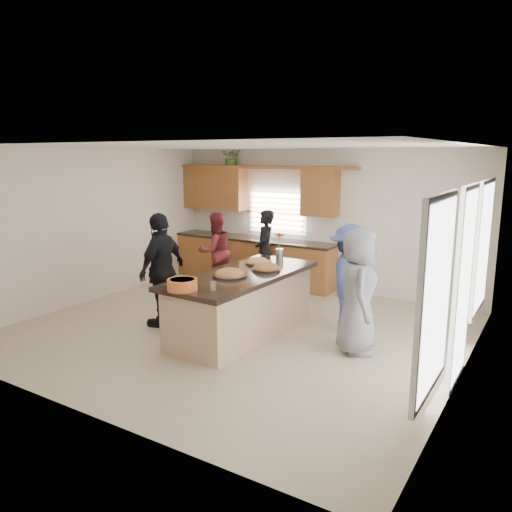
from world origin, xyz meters
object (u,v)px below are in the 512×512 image
Objects in this scene: woman_left_back at (265,251)px; woman_left_front at (162,270)px; woman_right_front at (358,291)px; salad_bowl at (182,284)px; woman_left_mid at (215,251)px; woman_right_back at (349,278)px; island at (242,305)px.

woman_left_front reaches higher than woman_left_back.
woman_left_back is 0.94× the size of woman_right_front.
salad_bowl is 3.59m from woman_left_mid.
woman_right_back is at bearing 110.62° from woman_left_front.
woman_left_front reaches higher than salad_bowl.
salad_bowl is (-0.14, -1.21, 0.58)m from island.
salad_bowl is 2.65m from woman_right_back.
salad_bowl is 0.23× the size of woman_right_front.
woman_left_mid reaches higher than island.
salad_bowl is 1.48m from woman_left_front.
woman_right_front is at bearing -166.45° from woman_right_back.
woman_right_front is (3.03, 0.55, -0.04)m from woman_left_front.
woman_left_mid is (-1.76, 3.12, -0.25)m from salad_bowl.
island is 1.68× the size of woman_left_back.
island is at bearing -7.44° from woman_left_back.
woman_right_back is (1.30, 1.01, 0.38)m from island.
woman_left_back is (-0.84, 3.52, -0.22)m from salad_bowl.
woman_right_back is (1.44, 2.22, -0.20)m from salad_bowl.
salad_bowl is 0.22× the size of woman_left_front.
woman_right_back reaches higher than salad_bowl.
island is at bearing 83.41° from salad_bowl.
woman_right_back reaches higher than woman_left_back.
island is 1.51× the size of woman_left_front.
salad_bowl is at bearing -94.74° from island.
salad_bowl is at bearing -16.96° from woman_left_back.
woman_left_front is at bearing 142.53° from salad_bowl.
woman_left_mid is 0.90× the size of woman_right_front.
woman_right_back reaches higher than woman_left_mid.
woman_left_mid is at bearing -97.24° from woman_left_back.
woman_right_front is (1.87, 1.44, -0.16)m from salad_bowl.
woman_right_front is at bearing 88.56° from woman_left_mid.
woman_left_front is at bearing -164.73° from island.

